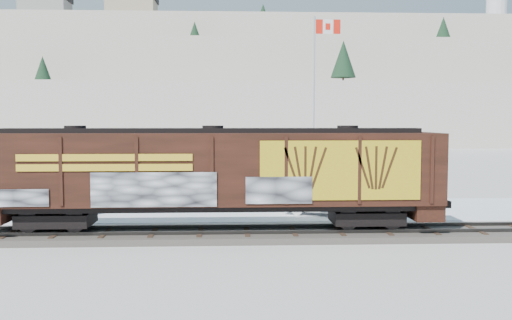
{
  "coord_description": "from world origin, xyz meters",
  "views": [
    {
      "loc": [
        -0.7,
        -24.37,
        5.06
      ],
      "look_at": [
        0.54,
        3.0,
        3.14
      ],
      "focal_mm": 40.0,
      "sensor_mm": 36.0,
      "label": 1
    }
  ],
  "objects_px": {
    "hopper_railcar": "(213,172)",
    "car_dark": "(376,202)",
    "flagpole": "(315,127)",
    "car_silver": "(65,202)",
    "car_white": "(323,202)"
  },
  "relations": [
    {
      "from": "car_dark",
      "to": "flagpole",
      "type": "bearing_deg",
      "value": 17.95
    },
    {
      "from": "hopper_railcar",
      "to": "car_dark",
      "type": "relative_size",
      "value": 4.6
    },
    {
      "from": "car_dark",
      "to": "car_silver",
      "type": "bearing_deg",
      "value": 95.95
    },
    {
      "from": "hopper_railcar",
      "to": "flagpole",
      "type": "bearing_deg",
      "value": 66.94
    },
    {
      "from": "hopper_railcar",
      "to": "car_dark",
      "type": "height_order",
      "value": "hopper_railcar"
    },
    {
      "from": "car_white",
      "to": "car_dark",
      "type": "height_order",
      "value": "car_white"
    },
    {
      "from": "flagpole",
      "to": "car_white",
      "type": "xyz_separation_m",
      "value": [
        -1.09,
        -10.35,
        -3.89
      ]
    },
    {
      "from": "hopper_railcar",
      "to": "car_white",
      "type": "distance_m",
      "value": 8.21
    },
    {
      "from": "car_silver",
      "to": "car_white",
      "type": "distance_m",
      "value": 13.83
    },
    {
      "from": "flagpole",
      "to": "car_dark",
      "type": "distance_m",
      "value": 10.85
    },
    {
      "from": "car_white",
      "to": "car_dark",
      "type": "relative_size",
      "value": 1.0
    },
    {
      "from": "flagpole",
      "to": "car_dark",
      "type": "height_order",
      "value": "flagpole"
    },
    {
      "from": "car_silver",
      "to": "car_white",
      "type": "xyz_separation_m",
      "value": [
        13.81,
        -0.8,
        0.03
      ]
    },
    {
      "from": "hopper_railcar",
      "to": "car_dark",
      "type": "bearing_deg",
      "value": 34.63
    },
    {
      "from": "flagpole",
      "to": "car_silver",
      "type": "bearing_deg",
      "value": -147.34
    }
  ]
}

